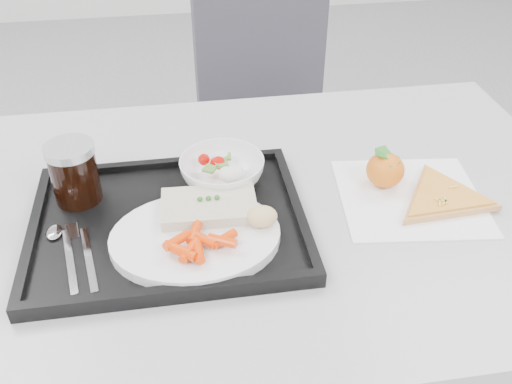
% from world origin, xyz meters
% --- Properties ---
extents(table, '(1.20, 0.80, 0.75)m').
position_xyz_m(table, '(0.00, 0.30, 0.68)').
color(table, silver).
rests_on(table, ground).
extents(chair, '(0.50, 0.50, 0.93)m').
position_xyz_m(chair, '(0.14, 1.02, 0.54)').
color(chair, '#38383F').
rests_on(chair, ground).
extents(tray, '(0.45, 0.35, 0.03)m').
position_xyz_m(tray, '(-0.16, 0.25, 0.76)').
color(tray, black).
rests_on(tray, table).
extents(dinner_plate, '(0.27, 0.27, 0.02)m').
position_xyz_m(dinner_plate, '(-0.12, 0.19, 0.77)').
color(dinner_plate, white).
rests_on(dinner_plate, tray).
extents(fish_fillet, '(0.16, 0.10, 0.03)m').
position_xyz_m(fish_fillet, '(-0.10, 0.25, 0.79)').
color(fish_fillet, beige).
rests_on(fish_fillet, dinner_plate).
extents(bread_roll, '(0.05, 0.05, 0.03)m').
position_xyz_m(bread_roll, '(-0.02, 0.20, 0.80)').
color(bread_roll, '#DDAF7F').
rests_on(bread_roll, dinner_plate).
extents(salad_bowl, '(0.15, 0.15, 0.05)m').
position_xyz_m(salad_bowl, '(-0.06, 0.35, 0.79)').
color(salad_bowl, white).
rests_on(salad_bowl, tray).
extents(cola_glass, '(0.08, 0.08, 0.11)m').
position_xyz_m(cola_glass, '(-0.32, 0.34, 0.82)').
color(cola_glass, black).
rests_on(cola_glass, tray).
extents(cutlery, '(0.10, 0.17, 0.01)m').
position_xyz_m(cutlery, '(-0.32, 0.21, 0.77)').
color(cutlery, silver).
rests_on(cutlery, tray).
extents(napkin, '(0.28, 0.27, 0.00)m').
position_xyz_m(napkin, '(0.27, 0.27, 0.75)').
color(napkin, white).
rests_on(napkin, table).
extents(tangerine, '(0.08, 0.08, 0.07)m').
position_xyz_m(tangerine, '(0.23, 0.31, 0.79)').
color(tangerine, orange).
rests_on(tangerine, napkin).
extents(pizza_slice, '(0.30, 0.30, 0.02)m').
position_xyz_m(pizza_slice, '(0.32, 0.25, 0.76)').
color(pizza_slice, '#E2AE66').
rests_on(pizza_slice, napkin).
extents(carrot_pile, '(0.12, 0.09, 0.02)m').
position_xyz_m(carrot_pile, '(-0.12, 0.15, 0.80)').
color(carrot_pile, '#EB3A04').
rests_on(carrot_pile, dinner_plate).
extents(salad_contents, '(0.08, 0.09, 0.03)m').
position_xyz_m(salad_contents, '(-0.06, 0.35, 0.80)').
color(salad_contents, '#B60903').
rests_on(salad_contents, salad_bowl).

